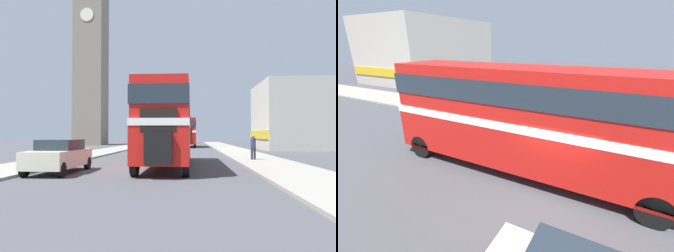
{
  "view_description": "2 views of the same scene",
  "coord_description": "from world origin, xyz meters",
  "views": [
    {
      "loc": [
        2.16,
        -16.43,
        1.74
      ],
      "look_at": [
        0.86,
        1.75,
        2.24
      ],
      "focal_mm": 35.0,
      "sensor_mm": 36.0,
      "label": 1
    },
    {
      "loc": [
        -6.67,
        -1.53,
        4.95
      ],
      "look_at": [
        0.86,
        2.45,
        1.81
      ],
      "focal_mm": 24.0,
      "sensor_mm": 36.0,
      "label": 2
    }
  ],
  "objects": [
    {
      "name": "double_decker_bus",
      "position": [
        0.86,
        1.73,
        2.49
      ],
      "size": [
        2.45,
        11.1,
        4.18
      ],
      "color": "red",
      "rests_on": "ground_plane"
    },
    {
      "name": "pedestrian_walking",
      "position": [
        6.25,
        5.57,
        1.04
      ],
      "size": [
        0.33,
        0.33,
        1.62
      ],
      "color": "#282833",
      "rests_on": "sidewalk_right"
    },
    {
      "name": "sidewalk_right",
      "position": [
        6.75,
        0.0,
        0.06
      ],
      "size": [
        3.5,
        120.0,
        0.12
      ],
      "color": "gray",
      "rests_on": "ground_plane"
    },
    {
      "name": "shop_building_block",
      "position": [
        18.57,
        24.18,
        4.01
      ],
      "size": [
        16.46,
        10.65,
        8.03
      ],
      "color": "#B2ADA3",
      "rests_on": "ground_plane"
    },
    {
      "name": "ground_plane",
      "position": [
        0.0,
        0.0,
        0.0
      ],
      "size": [
        120.0,
        120.0,
        0.0
      ],
      "primitive_type": "plane",
      "color": "#47474C"
    }
  ]
}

